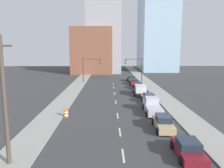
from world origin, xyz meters
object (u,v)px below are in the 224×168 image
sedan_maroon (188,149)px  box_truck_black (140,90)px  utility_pole_left_near (4,101)px  sedan_white (149,98)px  traffic_signal_right (137,66)px  sedan_teal (138,86)px  traffic_barrel (66,113)px  sedan_red (134,82)px  sedan_green (131,79)px  sedan_tan (163,123)px  traffic_signal_left (88,66)px  pickup_truck_silver (152,106)px

sedan_maroon → box_truck_black: bearing=93.8°
utility_pole_left_near → sedan_white: size_ratio=2.18×
traffic_signal_right → sedan_white: size_ratio=1.45×
utility_pole_left_near → sedan_teal: (14.00, 31.46, -4.31)m
sedan_teal → sedan_white: bearing=-89.0°
traffic_barrel → sedan_red: 27.93m
traffic_signal_right → sedan_red: (-1.09, -3.33, -3.53)m
traffic_barrel → sedan_green: 33.14m
sedan_white → sedan_tan: bearing=-95.5°
traffic_barrel → traffic_signal_left: bearing=89.4°
box_truck_black → sedan_teal: bearing=87.8°
sedan_green → traffic_barrel: bearing=-111.5°
traffic_signal_left → traffic_signal_right: same height
sedan_maroon → sedan_green: (-0.31, 41.53, 0.03)m
utility_pole_left_near → sedan_green: bearing=72.3°
traffic_signal_left → sedan_tan: (11.11, -33.05, -3.47)m
traffic_barrel → sedan_tan: sedan_tan is taller
traffic_signal_left → traffic_signal_right: size_ratio=1.00×
utility_pole_left_near → traffic_barrel: bearing=80.1°
utility_pole_left_near → sedan_teal: size_ratio=2.04×
utility_pole_left_near → sedan_tan: (13.42, 7.23, -4.25)m
sedan_white → traffic_signal_left: bearing=116.4°
sedan_maroon → sedan_tan: 6.15m
sedan_red → sedan_green: 5.68m
pickup_truck_silver → sedan_red: size_ratio=1.33×
utility_pole_left_near → traffic_barrel: 12.58m
box_truck_black → sedan_red: (0.23, 11.92, -0.25)m
traffic_signal_right → sedan_red: traffic_signal_right is taller
traffic_signal_left → box_truck_black: 19.20m
traffic_barrel → sedan_tan: 12.20m
box_truck_black → traffic_signal_left: bearing=128.6°
pickup_truck_silver → sedan_green: pickup_truck_silver is taller
box_truck_black → sedan_green: size_ratio=1.33×
traffic_signal_left → sedan_tan: traffic_signal_left is taller
traffic_barrel → sedan_green: bearing=69.5°
traffic_signal_right → pickup_truck_silver: size_ratio=1.10×
utility_pole_left_near → traffic_barrel: size_ratio=10.15×
traffic_signal_right → box_truck_black: size_ratio=1.10×
sedan_white → traffic_barrel: bearing=-150.5°
traffic_signal_right → sedan_green: 4.38m
traffic_signal_right → utility_pole_left_near: 42.93m
sedan_tan → sedan_red: 29.72m
traffic_signal_right → sedan_teal: traffic_signal_right is taller
utility_pole_left_near → box_truck_black: (13.49, 25.02, -4.06)m
sedan_green → utility_pole_left_near: bearing=-108.7°
traffic_signal_right → pickup_truck_silver: bearing=-92.8°
utility_pole_left_near → sedan_teal: utility_pole_left_near is taller
sedan_maroon → sedan_red: (-0.20, 35.85, -0.01)m
sedan_white → box_truck_black: box_truck_black is taller
sedan_white → sedan_green: (-0.42, 23.53, -0.01)m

